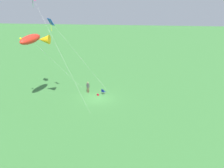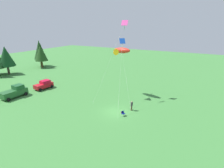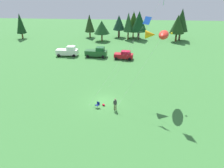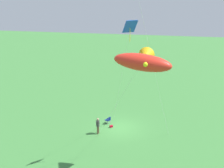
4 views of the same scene
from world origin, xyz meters
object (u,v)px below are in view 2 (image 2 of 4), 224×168
object	(u,v)px
kite_diamond_blue	(122,43)
kite_diamond_rainbow	(124,25)
folding_chair	(123,113)
person_kite_flyer	(132,105)
car_red_sedan	(44,85)
kite_large_fish	(121,51)
backpack_on_grass	(122,112)
truck_green_flatbed	(15,92)

from	to	relation	value
kite_diamond_blue	kite_diamond_rainbow	distance (m)	3.71
folding_chair	person_kite_flyer	bearing A→B (deg)	113.17
car_red_sedan	kite_large_fish	bearing A→B (deg)	-65.90
person_kite_flyer	folding_chair	size ratio (longest dim) A/B	2.12
car_red_sedan	kite_large_fish	distance (m)	19.68
folding_chair	backpack_on_grass	distance (m)	0.98
kite_large_fish	folding_chair	bearing A→B (deg)	-150.76
folding_chair	truck_green_flatbed	world-z (taller)	truck_green_flatbed
backpack_on_grass	truck_green_flatbed	size ratio (longest dim) A/B	0.06
truck_green_flatbed	car_red_sedan	xyz separation A→B (m)	(6.38, -1.13, -0.15)
person_kite_flyer	kite_large_fish	distance (m)	11.28
person_kite_flyer	kite_diamond_rainbow	world-z (taller)	kite_diamond_rainbow
kite_diamond_blue	car_red_sedan	bearing A→B (deg)	99.65
person_kite_flyer	kite_diamond_rainbow	xyz separation A→B (m)	(5.58, 4.41, 12.99)
folding_chair	car_red_sedan	distance (m)	21.87
folding_chair	kite_large_fish	size ratio (longest dim) A/B	0.08
truck_green_flatbed	car_red_sedan	distance (m)	6.48
backpack_on_grass	car_red_sedan	size ratio (longest dim) A/B	0.07
truck_green_flatbed	kite_large_fish	distance (m)	23.10
backpack_on_grass	kite_diamond_rainbow	distance (m)	16.06
person_kite_flyer	car_red_sedan	size ratio (longest dim) A/B	0.40
folding_chair	kite_large_fish	world-z (taller)	kite_large_fish
backpack_on_grass	truck_green_flatbed	world-z (taller)	truck_green_flatbed
folding_chair	truck_green_flatbed	size ratio (longest dim) A/B	0.16
person_kite_flyer	folding_chair	world-z (taller)	person_kite_flyer
kite_diamond_blue	kite_diamond_rainbow	world-z (taller)	kite_diamond_rainbow
car_red_sedan	kite_diamond_blue	bearing A→B (deg)	-73.70
folding_chair	backpack_on_grass	xyz separation A→B (m)	(0.74, 0.52, -0.38)
backpack_on_grass	truck_green_flatbed	xyz separation A→B (m)	(-4.19, 22.28, 0.99)
truck_green_flatbed	kite_large_fish	xyz separation A→B (m)	(11.74, -18.17, 8.12)
truck_green_flatbed	kite_large_fish	size ratio (longest dim) A/B	0.52
person_kite_flyer	backpack_on_grass	world-z (taller)	person_kite_flyer
folding_chair	car_red_sedan	xyz separation A→B (m)	(2.93, 21.67, 0.46)
folding_chair	kite_diamond_blue	size ratio (longest dim) A/B	0.07
car_red_sedan	kite_diamond_blue	world-z (taller)	kite_diamond_blue
kite_large_fish	kite_diamond_blue	world-z (taller)	kite_diamond_blue
car_red_sedan	kite_large_fish	size ratio (longest dim) A/B	0.44
backpack_on_grass	kite_large_fish	distance (m)	12.52
car_red_sedan	kite_diamond_rainbow	world-z (taller)	kite_diamond_rainbow
folding_chair	kite_large_fish	distance (m)	12.90
folding_chair	backpack_on_grass	size ratio (longest dim) A/B	2.56
kite_large_fish	truck_green_flatbed	bearing A→B (deg)	122.87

